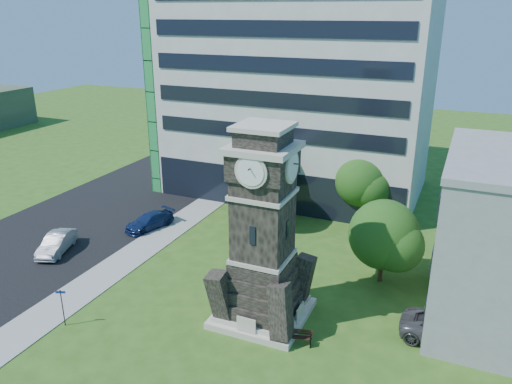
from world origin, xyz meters
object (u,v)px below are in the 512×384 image
at_px(car_street_north, 149,221).
at_px(car_east_lot, 452,332).
at_px(car_street_mid, 57,243).
at_px(park_bench, 298,336).
at_px(street_sign, 62,303).
at_px(clock_tower, 263,240).

bearing_deg(car_street_north, car_east_lot, 3.34).
height_order(car_street_north, car_east_lot, car_east_lot).
height_order(car_street_mid, park_bench, car_street_mid).
height_order(car_street_north, park_bench, car_street_north).
distance_m(car_street_mid, car_east_lot, 29.35).
xyz_separation_m(park_bench, street_sign, (-13.55, -4.10, 1.10)).
distance_m(car_street_mid, car_street_north, 7.87).
distance_m(clock_tower, car_street_mid, 18.99).
relative_size(car_street_north, park_bench, 2.85).
xyz_separation_m(car_street_mid, street_sign, (7.74, -7.39, 0.80)).
relative_size(clock_tower, street_sign, 4.96).
distance_m(clock_tower, park_bench, 5.88).
bearing_deg(car_street_north, clock_tower, -12.31).
bearing_deg(clock_tower, park_bench, -29.44).
bearing_deg(car_east_lot, car_street_mid, 92.80).
relative_size(car_street_mid, car_east_lot, 0.79).
relative_size(car_east_lot, street_sign, 2.31).
bearing_deg(park_bench, street_sign, -176.42).
height_order(car_street_mid, car_east_lot, car_east_lot).
bearing_deg(street_sign, car_street_mid, 113.86).
bearing_deg(car_east_lot, clock_tower, 101.66).
xyz_separation_m(clock_tower, park_bench, (2.92, -1.65, -4.84)).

